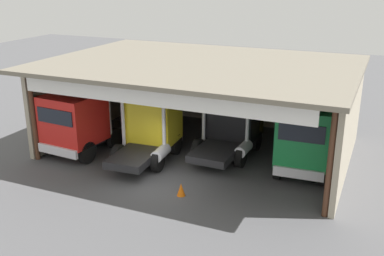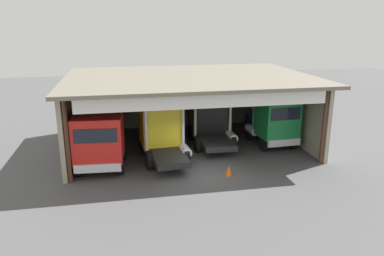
{
  "view_description": "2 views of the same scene",
  "coord_description": "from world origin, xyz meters",
  "px_view_note": "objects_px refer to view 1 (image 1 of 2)",
  "views": [
    {
      "loc": [
        8.61,
        -16.16,
        8.96
      ],
      "look_at": [
        0.0,
        3.46,
        1.6
      ],
      "focal_mm": 42.33,
      "sensor_mm": 36.0,
      "label": 1
    },
    {
      "loc": [
        -4.33,
        -18.65,
        8.14
      ],
      "look_at": [
        0.0,
        3.46,
        1.6
      ],
      "focal_mm": 34.96,
      "sensor_mm": 36.0,
      "label": 2
    }
  ],
  "objects_px": {
    "truck_red_center_left_bay": "(77,122)",
    "tool_cart": "(324,133)",
    "truck_green_center_bay": "(304,139)",
    "oil_drum": "(285,129)",
    "truck_black_yard_outside": "(232,117)",
    "truck_yellow_center_right_bay": "(151,124)",
    "traffic_cone": "(181,190)"
  },
  "relations": [
    {
      "from": "tool_cart",
      "to": "oil_drum",
      "type": "bearing_deg",
      "value": 176.88
    },
    {
      "from": "truck_red_center_left_bay",
      "to": "traffic_cone",
      "type": "xyz_separation_m",
      "value": [
        6.84,
        -2.15,
        -1.47
      ]
    },
    {
      "from": "truck_green_center_bay",
      "to": "oil_drum",
      "type": "bearing_deg",
      "value": -72.35
    },
    {
      "from": "truck_black_yard_outside",
      "to": "truck_green_center_bay",
      "type": "xyz_separation_m",
      "value": [
        3.97,
        -1.5,
        -0.14
      ]
    },
    {
      "from": "truck_yellow_center_right_bay",
      "to": "tool_cart",
      "type": "height_order",
      "value": "truck_yellow_center_right_bay"
    },
    {
      "from": "oil_drum",
      "to": "truck_red_center_left_bay",
      "type": "bearing_deg",
      "value": -142.71
    },
    {
      "from": "tool_cart",
      "to": "traffic_cone",
      "type": "relative_size",
      "value": 1.79
    },
    {
      "from": "truck_red_center_left_bay",
      "to": "oil_drum",
      "type": "relative_size",
      "value": 5.73
    },
    {
      "from": "oil_drum",
      "to": "tool_cart",
      "type": "xyz_separation_m",
      "value": [
        2.18,
        -0.12,
        0.07
      ]
    },
    {
      "from": "truck_black_yard_outside",
      "to": "traffic_cone",
      "type": "distance_m",
      "value": 5.87
    },
    {
      "from": "truck_red_center_left_bay",
      "to": "tool_cart",
      "type": "xyz_separation_m",
      "value": [
        11.39,
        6.89,
        -1.25
      ]
    },
    {
      "from": "truck_green_center_bay",
      "to": "tool_cart",
      "type": "height_order",
      "value": "truck_green_center_bay"
    },
    {
      "from": "tool_cart",
      "to": "truck_black_yard_outside",
      "type": "bearing_deg",
      "value": -141.25
    },
    {
      "from": "oil_drum",
      "to": "truck_black_yard_outside",
      "type": "bearing_deg",
      "value": -120.32
    },
    {
      "from": "truck_yellow_center_right_bay",
      "to": "oil_drum",
      "type": "xyz_separation_m",
      "value": [
        5.57,
        5.84,
        -1.36
      ]
    },
    {
      "from": "oil_drum",
      "to": "tool_cart",
      "type": "height_order",
      "value": "tool_cart"
    },
    {
      "from": "truck_green_center_bay",
      "to": "oil_drum",
      "type": "distance_m",
      "value": 5.54
    },
    {
      "from": "truck_yellow_center_right_bay",
      "to": "truck_black_yard_outside",
      "type": "height_order",
      "value": "truck_black_yard_outside"
    },
    {
      "from": "truck_red_center_left_bay",
      "to": "truck_green_center_bay",
      "type": "bearing_deg",
      "value": -165.69
    },
    {
      "from": "traffic_cone",
      "to": "truck_green_center_bay",
      "type": "bearing_deg",
      "value": 44.02
    },
    {
      "from": "truck_black_yard_outside",
      "to": "truck_green_center_bay",
      "type": "height_order",
      "value": "truck_black_yard_outside"
    },
    {
      "from": "truck_yellow_center_right_bay",
      "to": "truck_black_yard_outside",
      "type": "bearing_deg",
      "value": 29.24
    },
    {
      "from": "truck_green_center_bay",
      "to": "truck_black_yard_outside",
      "type": "bearing_deg",
      "value": -23.8
    },
    {
      "from": "truck_red_center_left_bay",
      "to": "truck_black_yard_outside",
      "type": "bearing_deg",
      "value": -149.83
    },
    {
      "from": "oil_drum",
      "to": "traffic_cone",
      "type": "xyz_separation_m",
      "value": [
        -2.37,
        -9.16,
        -0.15
      ]
    },
    {
      "from": "truck_yellow_center_right_bay",
      "to": "tool_cart",
      "type": "bearing_deg",
      "value": 32.22
    },
    {
      "from": "truck_red_center_left_bay",
      "to": "oil_drum",
      "type": "bearing_deg",
      "value": -138.53
    },
    {
      "from": "truck_yellow_center_right_bay",
      "to": "truck_green_center_bay",
      "type": "bearing_deg",
      "value": 2.03
    },
    {
      "from": "truck_green_center_bay",
      "to": "traffic_cone",
      "type": "distance_m",
      "value": 6.13
    },
    {
      "from": "truck_red_center_left_bay",
      "to": "truck_green_center_bay",
      "type": "relative_size",
      "value": 1.01
    },
    {
      "from": "truck_red_center_left_bay",
      "to": "traffic_cone",
      "type": "bearing_deg",
      "value": 166.76
    },
    {
      "from": "tool_cart",
      "to": "traffic_cone",
      "type": "xyz_separation_m",
      "value": [
        -4.55,
        -9.04,
        -0.22
      ]
    }
  ]
}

